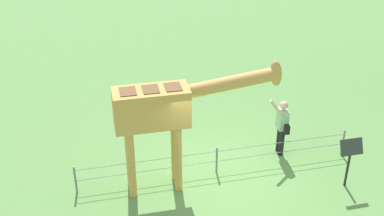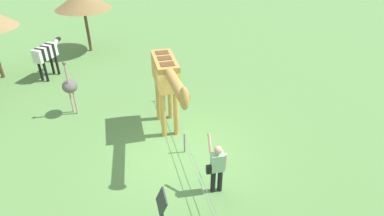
{
  "view_description": "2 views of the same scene",
  "coord_description": "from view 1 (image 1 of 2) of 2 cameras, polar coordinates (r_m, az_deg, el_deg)",
  "views": [
    {
      "loc": [
        -2.99,
        -9.75,
        7.68
      ],
      "look_at": [
        -0.52,
        0.66,
        1.67
      ],
      "focal_mm": 46.69,
      "sensor_mm": 36.0,
      "label": 1
    },
    {
      "loc": [
        8.06,
        -1.75,
        6.79
      ],
      "look_at": [
        0.46,
        0.28,
        1.96
      ],
      "focal_mm": 29.99,
      "sensor_mm": 36.0,
      "label": 2
    }
  ],
  "objects": [
    {
      "name": "giraffe",
      "position": [
        11.27,
        -2.9,
        -0.26
      ],
      "size": [
        3.93,
        0.73,
        3.12
      ],
      "color": "gold",
      "rests_on": "ground_plane"
    },
    {
      "name": "ground_plane",
      "position": [
        12.77,
        2.99,
        -7.7
      ],
      "size": [
        60.0,
        60.0,
        0.0
      ],
      "primitive_type": "plane",
      "color": "#60934C"
    },
    {
      "name": "wire_fence",
      "position": [
        12.65,
        2.84,
        -5.83
      ],
      "size": [
        7.05,
        0.05,
        0.75
      ],
      "color": "slate",
      "rests_on": "ground_plane"
    },
    {
      "name": "info_sign",
      "position": [
        12.46,
        17.64,
        -4.95
      ],
      "size": [
        0.56,
        0.21,
        1.32
      ],
      "color": "black",
      "rests_on": "ground_plane"
    },
    {
      "name": "visitor",
      "position": [
        13.3,
        10.24,
        -1.83
      ],
      "size": [
        0.6,
        0.59,
        1.75
      ],
      "color": "black",
      "rests_on": "ground_plane"
    }
  ]
}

